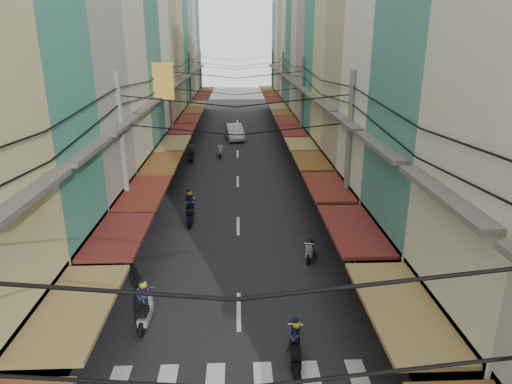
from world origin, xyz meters
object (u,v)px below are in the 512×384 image
object	(u,v)px
white_car	(235,139)
traffic_sign	(415,276)
bicycle	(425,313)
market_umbrella	(428,258)

from	to	relation	value
white_car	traffic_sign	world-z (taller)	traffic_sign
bicycle	white_car	bearing A→B (deg)	17.73
market_umbrella	traffic_sign	distance (m)	1.10
bicycle	traffic_sign	distance (m)	2.46
market_umbrella	bicycle	bearing A→B (deg)	37.50
bicycle	traffic_sign	xyz separation A→B (m)	(-0.96, -0.96, 2.05)
white_car	market_umbrella	size ratio (longest dim) A/B	1.97
white_car	bicycle	distance (m)	31.32
white_car	market_umbrella	world-z (taller)	market_umbrella
bicycle	market_umbrella	xyz separation A→B (m)	(-0.23, -0.18, 2.32)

